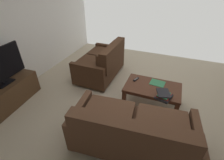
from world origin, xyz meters
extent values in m
cube|color=#B7A88E|center=(0.00, 0.00, 0.00)|extent=(5.04, 5.41, 0.01)
cube|color=white|center=(2.52, 0.00, 1.25)|extent=(0.12, 5.41, 2.50)
cylinder|color=black|center=(-0.95, 0.51, 0.03)|extent=(0.05, 0.05, 0.06)
cylinder|color=black|center=(0.42, 0.65, 0.03)|extent=(0.05, 0.05, 0.06)
cylinder|color=black|center=(0.36, 1.32, 0.03)|extent=(0.05, 0.05, 0.06)
cube|color=brown|center=(-0.30, 0.92, 0.25)|extent=(1.61, 0.94, 0.37)
cube|color=brown|center=(-0.68, 0.86, 0.48)|extent=(0.78, 0.77, 0.10)
cube|color=brown|center=(0.09, 0.93, 0.48)|extent=(0.78, 0.77, 0.10)
cube|color=brown|center=(-0.33, 1.25, 0.60)|extent=(1.55, 0.33, 0.43)
cube|color=brown|center=(-0.70, 1.11, 0.60)|extent=(0.70, 0.19, 0.30)
cube|color=brown|center=(0.06, 1.18, 0.60)|extent=(0.70, 0.19, 0.30)
cube|color=brown|center=(-1.12, 0.84, 0.32)|extent=(0.18, 0.80, 0.53)
cube|color=brown|center=(0.52, 1.00, 0.32)|extent=(0.18, 0.80, 0.53)
cylinder|color=black|center=(1.35, -1.27, 0.03)|extent=(0.05, 0.05, 0.06)
cylinder|color=black|center=(1.35, -0.25, 0.03)|extent=(0.05, 0.05, 0.06)
cylinder|color=black|center=(0.64, -1.26, 0.03)|extent=(0.05, 0.05, 0.06)
cylinder|color=black|center=(0.65, -0.25, 0.03)|extent=(0.05, 0.05, 0.06)
cube|color=#422819|center=(1.00, -0.76, 0.26)|extent=(0.83, 1.18, 0.40)
cube|color=#422819|center=(1.02, -1.05, 0.51)|extent=(0.73, 0.55, 0.10)
cube|color=#422819|center=(1.02, -0.47, 0.51)|extent=(0.73, 0.55, 0.10)
cube|color=#422819|center=(0.65, -0.76, 0.65)|extent=(0.19, 1.17, 0.48)
cube|color=#422819|center=(0.76, -1.05, 0.65)|extent=(0.12, 0.53, 0.34)
cube|color=#422819|center=(0.76, -0.46, 0.65)|extent=(0.12, 0.53, 0.34)
cube|color=#422819|center=(0.99, -1.39, 0.33)|extent=(0.82, 0.11, 0.56)
cube|color=#422819|center=(1.00, -0.12, 0.33)|extent=(0.82, 0.11, 0.56)
cube|color=#4C2819|center=(-0.41, -0.15, 0.39)|extent=(1.05, 0.65, 0.04)
cube|color=#4C2819|center=(-0.41, -0.15, 0.34)|extent=(0.97, 0.58, 0.05)
cube|color=#4C2819|center=(-0.89, -0.43, 0.18)|extent=(0.07, 0.07, 0.37)
cube|color=#4C2819|center=(0.07, -0.43, 0.18)|extent=(0.07, 0.07, 0.37)
cube|color=#4C2819|center=(-0.89, 0.13, 0.18)|extent=(0.07, 0.07, 0.37)
cube|color=#4C2819|center=(0.07, 0.13, 0.18)|extent=(0.07, 0.07, 0.37)
cube|color=#4C331E|center=(2.21, 0.88, 0.24)|extent=(0.53, 1.18, 0.48)
cube|color=black|center=(2.34, 0.89, 0.24)|extent=(0.09, 0.98, 0.29)
cube|color=black|center=(2.24, 0.72, 0.24)|extent=(0.22, 0.25, 0.06)
cube|color=black|center=(2.21, 0.88, 0.49)|extent=(0.22, 0.33, 0.02)
cube|color=black|center=(2.21, 0.88, 0.53)|extent=(0.04, 0.06, 0.06)
cube|color=black|center=(-0.64, 0.11, 0.42)|extent=(0.31, 0.34, 0.03)
cube|color=#C63833|center=(-0.63, 0.10, 0.45)|extent=(0.26, 0.26, 0.02)
cube|color=#337F51|center=(-0.63, 0.11, 0.47)|extent=(0.23, 0.26, 0.02)
cube|color=black|center=(-0.62, 0.10, 0.49)|extent=(0.28, 0.32, 0.02)
cube|color=black|center=(-0.04, -0.27, 0.42)|extent=(0.10, 0.17, 0.02)
cube|color=#59595B|center=(-0.04, -0.27, 0.43)|extent=(0.07, 0.11, 0.00)
cube|color=#337F51|center=(-0.47, -0.30, 0.41)|extent=(0.30, 0.26, 0.01)
camera|label=1|loc=(-0.58, 2.46, 2.19)|focal=25.59mm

